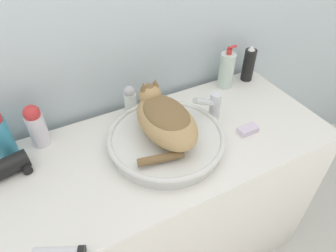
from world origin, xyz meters
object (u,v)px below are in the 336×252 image
Objects in this scene: cat at (165,118)px; mouthwash_bottle at (1,136)px; soap_pump_bottle at (227,70)px; faucet at (213,105)px; cream_tube at (60,252)px; soap_bar at (248,130)px; deodorant_stick at (130,101)px; hair_dryer at (9,166)px; hairspray_can_black at (249,64)px; lotion_bottle_white at (36,126)px.

mouthwash_bottle is (-0.53, 0.22, -0.04)m from cat.
faucet is at bearing -137.53° from soap_pump_bottle.
faucet is 1.15× the size of cream_tube.
cream_tube reaches higher than soap_bar.
cream_tube is at bearing 117.15° from cat.
deodorant_stick is 0.50m from hair_dryer.
hairspray_can_black is 0.61m from deodorant_stick.
deodorant_stick is at bearing 9.14° from cat.
mouthwash_bottle is at bearing 180.00° from soap_pump_bottle.
lotion_bottle_white is 0.80m from soap_bar.
soap_pump_bottle is 0.98m from hair_dryer.
hair_dryer is at bearing -174.77° from hairspray_can_black.
hairspray_can_black is 1.24× the size of deodorant_stick.
mouthwash_bottle is 1.16× the size of hair_dryer.
mouthwash_bottle is 1.34× the size of cream_tube.
deodorant_stick is 0.70× the size of soap_pump_bottle.
soap_pump_bottle is at bearing -64.88° from cat.
cream_tube is at bearing -130.39° from deodorant_stick.
cat is 4.08× the size of soap_bar.
cream_tube is at bearing -168.38° from soap_bar.
soap_bar is at bearing -107.62° from cat.
cream_tube is (-0.04, -0.47, -0.07)m from lotion_bottle_white.
mouthwash_bottle is 1.28× the size of deodorant_stick.
deodorant_stick is at bearing 180.00° from soap_pump_bottle.
hairspray_can_black is (1.10, -0.00, -0.01)m from mouthwash_bottle.
cream_tube is at bearing 91.82° from hair_dryer.
cat is 0.58m from mouthwash_bottle.
mouthwash_bottle is 0.49m from deodorant_stick.
soap_pump_bottle is at bearing 180.00° from hairspray_can_black.
hair_dryer is at bearing -90.83° from mouthwash_bottle.
lotion_bottle_white reaches higher than soap_bar.
soap_pump_bottle is 0.34m from soap_bar.
hairspray_can_black reaches higher than lotion_bottle_white.
cat is 1.57× the size of soap_pump_bottle.
hair_dryer is (-0.97, -0.10, -0.06)m from soap_pump_bottle.
lotion_bottle_white is 0.98× the size of hairspray_can_black.
deodorant_stick is 0.49m from soap_bar.
soap_pump_bottle is at bearing -0.00° from mouthwash_bottle.
cat is 1.80× the size of hairspray_can_black.
hair_dryer is (-0.53, 0.12, -0.10)m from cat.
faucet is at bearing 22.86° from cream_tube.
hair_dryer is (-0.08, 0.37, 0.02)m from cream_tube.
hair_dryer is at bearing -168.31° from deodorant_stick.
hairspray_can_black is at bearing 52.00° from soap_bar.
mouthwash_bottle is (-0.12, 0.00, 0.00)m from lotion_bottle_white.
soap_pump_bottle is at bearing 0.00° from deodorant_stick.
soap_pump_bottle is (0.85, 0.00, -0.00)m from lotion_bottle_white.
cream_tube is (0.08, -0.47, -0.07)m from mouthwash_bottle.
faucet is at bearing -13.58° from mouthwash_bottle.
lotion_bottle_white is at bearing 180.00° from hairspray_can_black.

